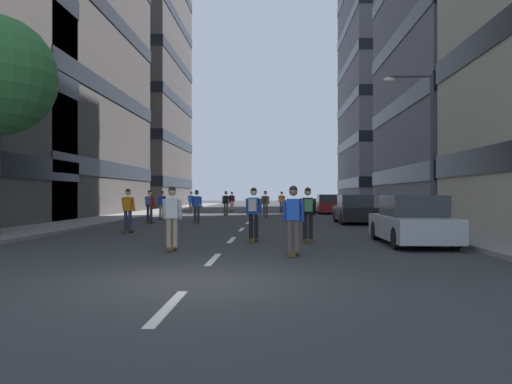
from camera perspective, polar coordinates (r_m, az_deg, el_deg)
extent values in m
plane|color=#333335|center=(35.37, -0.18, -2.76)|extent=(159.14, 159.14, 0.00)
cube|color=gray|center=(39.89, -12.14, -2.36)|extent=(3.00, 72.94, 0.14)
cube|color=gray|center=(39.26, 12.38, -2.40)|extent=(3.00, 72.94, 0.14)
cube|color=silver|center=(7.11, -10.09, -12.91)|extent=(0.16, 2.20, 0.01)
cube|color=silver|center=(11.97, -4.94, -7.72)|extent=(0.16, 2.20, 0.01)
cube|color=silver|center=(16.92, -2.82, -5.52)|extent=(0.16, 2.20, 0.01)
cube|color=silver|center=(21.88, -1.67, -4.31)|extent=(0.16, 2.20, 0.01)
cube|color=silver|center=(26.86, -0.95, -3.55)|extent=(0.16, 2.20, 0.01)
cube|color=silver|center=(31.85, -0.45, -3.03)|extent=(0.16, 2.20, 0.01)
cube|color=silver|center=(36.84, -0.09, -2.65)|extent=(0.16, 2.20, 0.01)
cube|color=silver|center=(41.83, 0.19, -2.36)|extent=(0.16, 2.20, 0.01)
cube|color=silver|center=(46.83, 0.40, -2.13)|extent=(0.16, 2.20, 0.01)
cube|color=silver|center=(51.82, 0.58, -1.95)|extent=(0.16, 2.20, 0.01)
cube|color=silver|center=(56.82, 0.72, -1.79)|extent=(0.16, 2.20, 0.01)
cube|color=silver|center=(61.82, 0.84, -1.67)|extent=(0.16, 2.20, 0.01)
cube|color=silver|center=(66.81, 0.94, -1.56)|extent=(0.16, 2.20, 0.01)
cube|color=#4C4744|center=(40.95, -27.32, 12.83)|extent=(16.59, 19.83, 21.59)
cube|color=black|center=(39.93, -27.34, 2.21)|extent=(16.71, 19.95, 1.10)
cube|color=black|center=(40.51, -27.33, 9.86)|extent=(16.71, 19.95, 1.10)
cube|color=black|center=(41.80, -27.31, 17.16)|extent=(16.71, 19.95, 1.10)
cube|color=#4C4744|center=(63.40, -16.41, 13.64)|extent=(16.59, 17.50, 33.48)
cube|color=black|center=(61.57, -16.43, 1.00)|extent=(16.71, 17.62, 1.10)
cube|color=black|center=(61.86, -16.42, 5.44)|extent=(16.71, 17.62, 1.10)
cube|color=black|center=(62.51, -16.42, 9.80)|extent=(16.71, 17.62, 1.10)
cube|color=black|center=(63.52, -16.41, 14.05)|extent=(16.71, 17.62, 1.10)
cube|color=black|center=(64.86, -16.41, 18.15)|extent=(16.71, 17.62, 1.10)
cube|color=slate|center=(61.91, 18.19, 11.24)|extent=(16.59, 16.99, 27.71)
cube|color=black|center=(60.69, 18.21, 0.93)|extent=(16.71, 17.11, 1.10)
cube|color=black|center=(60.96, 18.20, 5.27)|extent=(16.71, 17.11, 1.10)
cube|color=black|center=(61.57, 18.20, 9.56)|extent=(16.71, 17.11, 1.10)
cube|color=black|center=(62.52, 18.19, 13.73)|extent=(16.71, 17.11, 1.10)
cube|color=black|center=(63.79, 18.19, 17.76)|extent=(16.71, 17.11, 1.10)
cube|color=#B2B7BF|center=(16.09, 17.47, -3.90)|extent=(1.80, 4.40, 0.70)
cube|color=#2D3338|center=(15.92, 17.61, -1.53)|extent=(1.60, 2.10, 0.64)
cylinder|color=black|center=(17.33, 13.65, -4.34)|extent=(0.22, 0.64, 0.64)
cylinder|color=black|center=(17.71, 18.74, -4.24)|extent=(0.22, 0.64, 0.64)
cylinder|color=black|center=(14.51, 15.93, -5.14)|extent=(0.22, 0.64, 0.64)
cylinder|color=black|center=(14.97, 21.91, -4.98)|extent=(0.22, 0.64, 0.64)
cube|color=maroon|center=(39.95, 8.29, -1.70)|extent=(1.80, 4.40, 0.70)
cube|color=#2D3338|center=(39.79, 8.31, -0.74)|extent=(1.60, 2.10, 0.64)
cylinder|color=black|center=(41.32, 6.97, -1.95)|extent=(0.22, 0.64, 0.64)
cylinder|color=black|center=(41.49, 9.17, -1.94)|extent=(0.22, 0.64, 0.64)
cylinder|color=black|center=(38.43, 7.33, -2.08)|extent=(0.22, 0.64, 0.64)
cylinder|color=black|center=(38.61, 9.70, -2.07)|extent=(0.22, 0.64, 0.64)
cube|color=black|center=(26.88, 11.27, -2.43)|extent=(1.80, 4.40, 0.70)
cube|color=#2D3338|center=(26.71, 11.32, -1.00)|extent=(1.60, 2.10, 0.64)
cylinder|color=black|center=(28.21, 9.19, -2.75)|extent=(0.22, 0.64, 0.64)
cylinder|color=black|center=(28.45, 12.40, -2.73)|extent=(0.22, 0.64, 0.64)
cylinder|color=black|center=(25.34, 9.99, -3.04)|extent=(0.22, 0.64, 0.64)
cylinder|color=black|center=(25.60, 13.55, -3.00)|extent=(0.22, 0.64, 0.64)
cylinder|color=#3F3F44|center=(22.22, 19.62, 4.50)|extent=(0.16, 0.16, 6.50)
cylinder|color=#3F3F44|center=(22.45, 17.36, 12.59)|extent=(1.80, 0.10, 0.10)
ellipsoid|color=silver|center=(22.20, 15.07, 12.34)|extent=(0.50, 0.30, 0.24)
cube|color=brown|center=(39.72, -7.47, -2.36)|extent=(0.32, 0.92, 0.02)
cylinder|color=#D8BF4C|center=(40.02, -7.34, -2.41)|extent=(0.19, 0.09, 0.07)
cylinder|color=#D8BF4C|center=(39.41, -7.62, -2.44)|extent=(0.19, 0.09, 0.07)
cylinder|color=#594C47|center=(39.73, -7.60, -1.76)|extent=(0.16, 0.16, 0.80)
cylinder|color=#594C47|center=(39.68, -7.35, -1.77)|extent=(0.16, 0.16, 0.80)
cube|color=blue|center=(39.69, -7.47, -0.79)|extent=(0.34, 0.24, 0.55)
cylinder|color=blue|center=(39.80, -7.75, -0.83)|extent=(0.12, 0.24, 0.55)
cylinder|color=blue|center=(39.67, -7.15, -0.83)|extent=(0.12, 0.24, 0.55)
sphere|color=#997051|center=(39.71, -7.46, -0.13)|extent=(0.22, 0.22, 0.22)
sphere|color=black|center=(39.71, -7.46, -0.06)|extent=(0.21, 0.21, 0.21)
cube|color=brown|center=(20.51, -14.55, -4.36)|extent=(0.35, 0.92, 0.02)
cylinder|color=#D8BF4C|center=(20.80, -14.15, -4.43)|extent=(0.19, 0.10, 0.07)
cylinder|color=#D8BF4C|center=(20.23, -14.95, -4.55)|extent=(0.19, 0.10, 0.07)
cylinder|color=#2D334C|center=(20.53, -14.77, -3.21)|extent=(0.16, 0.16, 0.80)
cylinder|color=#2D334C|center=(20.45, -14.32, -3.22)|extent=(0.16, 0.16, 0.80)
cube|color=orange|center=(20.46, -14.54, -1.33)|extent=(0.35, 0.25, 0.55)
cylinder|color=orange|center=(20.61, -15.03, -1.39)|extent=(0.13, 0.24, 0.55)
cylinder|color=orange|center=(20.41, -13.93, -1.41)|extent=(0.13, 0.24, 0.55)
sphere|color=beige|center=(20.48, -14.52, -0.05)|extent=(0.22, 0.22, 0.22)
sphere|color=black|center=(20.48, -14.52, 0.09)|extent=(0.21, 0.21, 0.21)
cube|color=brown|center=(13.97, -9.65, -6.32)|extent=(0.24, 0.91, 0.02)
cylinder|color=#D8BF4C|center=(14.29, -9.44, -6.37)|extent=(0.18, 0.08, 0.07)
cylinder|color=#D8BF4C|center=(13.66, -9.87, -6.65)|extent=(0.18, 0.08, 0.07)
cylinder|color=tan|center=(13.95, -10.02, -4.63)|extent=(0.15, 0.15, 0.80)
cylinder|color=tan|center=(13.92, -9.28, -4.64)|extent=(0.15, 0.15, 0.80)
cube|color=white|center=(13.90, -9.65, -1.86)|extent=(0.33, 0.21, 0.55)
cylinder|color=white|center=(13.98, -10.50, -1.96)|extent=(0.10, 0.23, 0.55)
cylinder|color=white|center=(13.91, -8.72, -1.97)|extent=(0.10, 0.23, 0.55)
sphere|color=tan|center=(13.91, -9.63, 0.02)|extent=(0.22, 0.22, 0.22)
sphere|color=black|center=(13.91, -9.63, 0.23)|extent=(0.21, 0.21, 0.21)
cube|color=brown|center=(16.46, -0.28, -5.39)|extent=(0.32, 0.92, 0.02)
cylinder|color=#D8BF4C|center=(16.78, -0.09, -5.46)|extent=(0.19, 0.09, 0.07)
cylinder|color=#D8BF4C|center=(16.15, -0.49, -5.66)|extent=(0.19, 0.09, 0.07)
cylinder|color=black|center=(16.44, -0.59, -3.96)|extent=(0.16, 0.16, 0.80)
cylinder|color=black|center=(16.41, 0.03, -3.97)|extent=(0.16, 0.16, 0.80)
cube|color=blue|center=(16.40, -0.28, -1.61)|extent=(0.34, 0.24, 0.55)
cylinder|color=blue|center=(16.49, -1.01, -1.70)|extent=(0.12, 0.24, 0.55)
cylinder|color=blue|center=(16.41, 0.50, -1.70)|extent=(0.12, 0.24, 0.55)
sphere|color=beige|center=(16.41, -0.27, -0.02)|extent=(0.22, 0.22, 0.22)
sphere|color=black|center=(16.41, -0.27, 0.16)|extent=(0.21, 0.21, 0.21)
cube|color=beige|center=(16.22, -0.40, -1.52)|extent=(0.28, 0.19, 0.40)
cube|color=brown|center=(35.57, -3.48, -2.61)|extent=(0.22, 0.90, 0.02)
cylinder|color=#D8BF4C|center=(35.89, -3.45, -2.66)|extent=(0.18, 0.07, 0.07)
cylinder|color=#D8BF4C|center=(35.25, -3.52, -2.71)|extent=(0.18, 0.07, 0.07)
cylinder|color=#594C47|center=(35.56, -3.63, -1.95)|extent=(0.14, 0.14, 0.80)
cylinder|color=#594C47|center=(35.55, -3.34, -1.95)|extent=(0.14, 0.14, 0.80)
cube|color=black|center=(35.54, -3.48, -0.86)|extent=(0.32, 0.21, 0.55)
cylinder|color=black|center=(35.61, -3.83, -0.90)|extent=(0.10, 0.23, 0.55)
cylinder|color=black|center=(35.58, -3.12, -0.90)|extent=(0.10, 0.23, 0.55)
sphere|color=beige|center=(35.56, -3.48, -0.13)|extent=(0.22, 0.22, 0.22)
sphere|color=black|center=(35.56, -3.48, -0.05)|extent=(0.21, 0.21, 0.21)
cube|color=black|center=(35.36, -3.51, -0.81)|extent=(0.26, 0.17, 0.40)
cube|color=brown|center=(16.27, 6.00, -5.45)|extent=(0.23, 0.91, 0.02)
cylinder|color=#D8BF4C|center=(16.59, 5.89, -5.51)|extent=(0.18, 0.08, 0.07)
cylinder|color=#D8BF4C|center=(15.96, 6.11, -5.72)|extent=(0.18, 0.08, 0.07)
cylinder|color=black|center=(16.23, 5.68, -4.01)|extent=(0.14, 0.14, 0.80)
cylinder|color=black|center=(16.25, 6.31, -4.00)|extent=(0.14, 0.14, 0.80)
cube|color=black|center=(16.21, 5.99, -1.62)|extent=(0.33, 0.21, 0.55)
cylinder|color=black|center=(16.24, 5.20, -1.72)|extent=(0.10, 0.23, 0.55)
cylinder|color=black|center=(16.28, 6.75, -1.71)|extent=(0.10, 0.23, 0.55)
sphere|color=tan|center=(16.22, 5.99, -0.02)|extent=(0.22, 0.22, 0.22)
sphere|color=black|center=(16.22, 5.99, 0.16)|extent=(0.21, 0.21, 0.21)
cube|color=#4C8C4C|center=(16.03, 6.06, -1.53)|extent=(0.26, 0.17, 0.40)
cube|color=brown|center=(26.83, -6.85, -3.39)|extent=(0.23, 0.91, 0.02)
cylinder|color=#D8BF4C|center=(27.15, -6.77, -3.45)|extent=(0.18, 0.08, 0.07)
cylinder|color=#D8BF4C|center=(26.52, -6.93, -3.53)|extent=(0.18, 0.08, 0.07)
cylinder|color=#2D334C|center=(26.82, -7.04, -2.51)|extent=(0.15, 0.15, 0.80)
cylinder|color=#2D334C|center=(26.80, -6.66, -2.51)|extent=(0.15, 0.15, 0.80)
cube|color=blue|center=(26.80, -6.85, -1.07)|extent=(0.33, 0.21, 0.55)
cylinder|color=blue|center=(26.87, -7.30, -1.12)|extent=(0.10, 0.23, 0.55)
cylinder|color=blue|center=(26.82, -6.37, -1.13)|extent=(0.10, 0.23, 0.55)
sphere|color=#997051|center=(26.81, -6.84, -0.09)|extent=(0.22, 0.22, 0.22)
sphere|color=black|center=(26.81, -6.84, 0.01)|extent=(0.21, 0.21, 0.21)
cube|color=brown|center=(33.13, 1.08, -2.79)|extent=(0.27, 0.91, 0.02)
cylinder|color=#D8BF4C|center=(33.45, 1.14, -2.84)|extent=(0.19, 0.08, 0.07)
cylinder|color=#D8BF4C|center=(32.81, 1.02, -2.89)|extent=(0.19, 0.08, 0.07)
cylinder|color=#594C47|center=(33.12, 0.93, -2.07)|extent=(0.15, 0.15, 0.80)
cylinder|color=#594C47|center=(33.11, 1.24, -2.08)|extent=(0.15, 0.15, 0.80)
cube|color=green|center=(33.10, 1.08, -0.91)|extent=(0.34, 0.23, 0.55)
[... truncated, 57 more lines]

